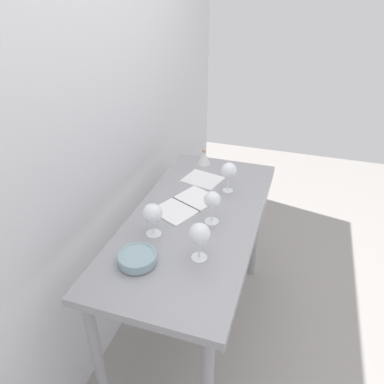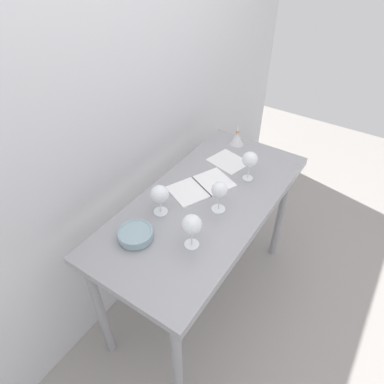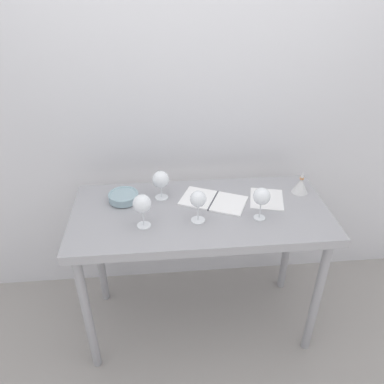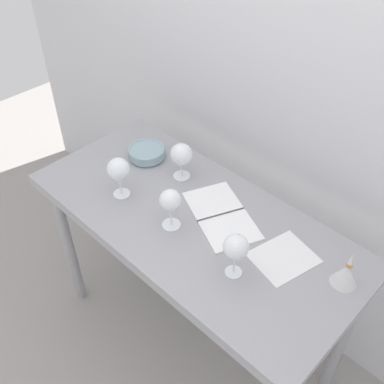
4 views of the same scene
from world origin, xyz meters
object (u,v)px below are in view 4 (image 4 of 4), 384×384
(open_notebook, at_px, (221,215))
(decanter_funnel, at_px, (346,274))
(wine_glass_near_right, at_px, (236,248))
(wine_glass_far_left, at_px, (181,155))
(wine_glass_near_center, at_px, (170,201))
(tasting_bowl, at_px, (147,152))
(wine_glass_near_left, at_px, (118,170))
(tasting_sheet_upper, at_px, (283,258))

(open_notebook, height_order, decanter_funnel, decanter_funnel)
(wine_glass_near_right, bearing_deg, wine_glass_far_left, 154.00)
(wine_glass_far_left, relative_size, wine_glass_near_right, 0.94)
(wine_glass_near_center, distance_m, tasting_bowl, 0.47)
(wine_glass_far_left, distance_m, decanter_funnel, 0.81)
(wine_glass_near_center, xyz_separation_m, decanter_funnel, (0.62, 0.23, -0.08))
(wine_glass_far_left, xyz_separation_m, wine_glass_near_right, (0.51, -0.25, 0.01))
(open_notebook, xyz_separation_m, decanter_funnel, (0.52, 0.05, 0.04))
(wine_glass_near_left, height_order, wine_glass_near_right, wine_glass_near_left)
(open_notebook, bearing_deg, tasting_sheet_upper, 23.47)
(wine_glass_near_center, height_order, tasting_sheet_upper, wine_glass_near_center)
(wine_glass_near_left, relative_size, wine_glass_far_left, 1.08)
(wine_glass_far_left, distance_m, wine_glass_near_right, 0.57)
(tasting_sheet_upper, bearing_deg, wine_glass_far_left, -173.15)
(tasting_sheet_upper, distance_m, decanter_funnel, 0.22)
(wine_glass_near_center, bearing_deg, wine_glass_near_right, -1.47)
(wine_glass_near_left, bearing_deg, wine_glass_far_left, 69.57)
(tasting_sheet_upper, bearing_deg, tasting_bowl, -170.28)
(tasting_sheet_upper, xyz_separation_m, tasting_bowl, (-0.81, 0.06, 0.03))
(wine_glass_far_left, distance_m, wine_glass_near_center, 0.30)
(wine_glass_near_left, height_order, open_notebook, wine_glass_near_left)
(tasting_bowl, distance_m, decanter_funnel, 1.02)
(wine_glass_near_left, xyz_separation_m, open_notebook, (0.39, 0.19, -0.13))
(wine_glass_near_center, bearing_deg, open_notebook, 58.95)
(open_notebook, distance_m, decanter_funnel, 0.52)
(wine_glass_far_left, bearing_deg, open_notebook, -12.78)
(wine_glass_near_left, height_order, decanter_funnel, wine_glass_near_left)
(wine_glass_near_left, bearing_deg, wine_glass_near_right, 1.11)
(wine_glass_near_left, height_order, wine_glass_near_center, wine_glass_near_left)
(open_notebook, distance_m, tasting_bowl, 0.51)
(wine_glass_near_left, bearing_deg, decanter_funnel, 15.16)
(wine_glass_near_right, height_order, tasting_bowl, wine_glass_near_right)
(tasting_bowl, bearing_deg, wine_glass_near_center, -29.46)
(wine_glass_near_right, xyz_separation_m, tasting_sheet_upper, (0.09, 0.18, -0.13))
(wine_glass_near_center, relative_size, wine_glass_near_right, 0.97)
(wine_glass_near_left, relative_size, wine_glass_near_center, 1.04)
(wine_glass_near_center, relative_size, tasting_sheet_upper, 0.80)
(wine_glass_near_left, xyz_separation_m, wine_glass_far_left, (0.10, 0.26, -0.01))
(wine_glass_far_left, xyz_separation_m, tasting_sheet_upper, (0.60, -0.07, -0.11))
(wine_glass_near_right, height_order, tasting_sheet_upper, wine_glass_near_right)
(wine_glass_near_right, distance_m, decanter_funnel, 0.39)
(wine_glass_far_left, bearing_deg, decanter_funnel, -1.07)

